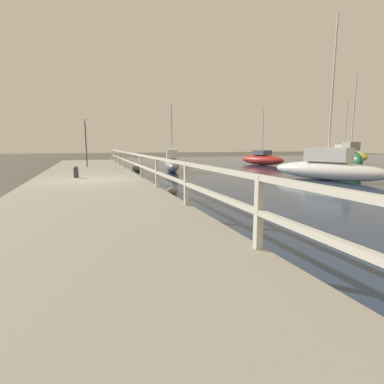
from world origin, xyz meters
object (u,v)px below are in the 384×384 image
at_px(dock_lamp, 85,133).
at_px(sailboat_red, 262,159).
at_px(sailboat_green, 350,159).
at_px(sailboat_yellow, 343,156).
at_px(sailboat_white, 327,168).
at_px(mooring_bollard, 76,172).
at_px(sailboat_gray, 172,163).

bearing_deg(dock_lamp, sailboat_red, 8.77).
bearing_deg(sailboat_green, sailboat_yellow, 70.44).
xyz_separation_m(sailboat_white, sailboat_green, (5.08, 3.42, 0.21)).
xyz_separation_m(dock_lamp, sailboat_red, (15.00, 2.31, -2.03)).
relative_size(mooring_bollard, sailboat_green, 0.08).
bearing_deg(sailboat_red, sailboat_gray, -170.65).
bearing_deg(sailboat_white, dock_lamp, 120.85).
relative_size(dock_lamp, sailboat_green, 0.51).
distance_m(mooring_bollard, sailboat_yellow, 26.61).
relative_size(sailboat_white, sailboat_green, 1.25).
bearing_deg(dock_lamp, sailboat_yellow, 5.34).
distance_m(sailboat_white, sailboat_green, 6.13).
height_order(mooring_bollard, sailboat_gray, sailboat_gray).
height_order(dock_lamp, sailboat_red, sailboat_red).
xyz_separation_m(sailboat_gray, sailboat_green, (11.27, -4.00, 0.25)).
xyz_separation_m(sailboat_red, sailboat_white, (-3.40, -11.56, 0.11)).
xyz_separation_m(dock_lamp, sailboat_white, (11.60, -9.24, -1.92)).
xyz_separation_m(dock_lamp, sailboat_gray, (5.42, -1.83, -1.97)).
distance_m(mooring_bollard, sailboat_gray, 7.94).
bearing_deg(sailboat_yellow, sailboat_red, 177.40).
height_order(sailboat_white, sailboat_green, sailboat_white).
xyz_separation_m(mooring_bollard, sailboat_green, (17.14, 1.35, 0.25)).
bearing_deg(dock_lamp, sailboat_gray, -18.63).
relative_size(sailboat_gray, sailboat_white, 0.64).
xyz_separation_m(sailboat_yellow, sailboat_white, (-12.82, -11.53, -0.10)).
height_order(dock_lamp, sailboat_gray, sailboat_gray).
bearing_deg(sailboat_gray, sailboat_red, 36.66).
bearing_deg(sailboat_white, mooring_bollard, 149.65).
distance_m(dock_lamp, sailboat_red, 15.31).
height_order(mooring_bollard, sailboat_white, sailboat_white).
height_order(sailboat_red, sailboat_white, sailboat_white).
distance_m(sailboat_gray, sailboat_red, 10.44).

